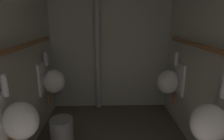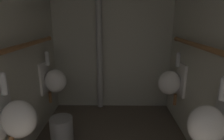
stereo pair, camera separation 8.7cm
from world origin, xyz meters
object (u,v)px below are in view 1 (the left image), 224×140
at_px(urinal_right_far, 170,81).
at_px(standpipe_back_wall, 97,36).
at_px(urinal_left_far, 53,81).
at_px(waste_bin, 62,131).
at_px(urinal_left_mid, 18,119).
at_px(urinal_right_mid, 211,122).

xyz_separation_m(urinal_right_far, standpipe_back_wall, (-1.02, 0.52, 0.57)).
bearing_deg(standpipe_back_wall, urinal_left_far, -142.77).
bearing_deg(waste_bin, urinal_left_mid, -110.63).
distance_m(standpipe_back_wall, waste_bin, 1.48).
height_order(urinal_left_mid, urinal_right_mid, same).
bearing_deg(urinal_right_far, urinal_left_mid, -149.06).
bearing_deg(waste_bin, urinal_right_mid, -23.96).
xyz_separation_m(urinal_left_mid, urinal_left_far, (0.00, 1.03, 0.00)).
relative_size(urinal_left_far, standpipe_back_wall, 0.31).
bearing_deg(urinal_left_mid, standpipe_back_wall, 67.83).
distance_m(urinal_left_mid, urinal_right_far, 1.90).
relative_size(urinal_left_far, urinal_right_mid, 1.00).
bearing_deg(standpipe_back_wall, urinal_right_far, -26.99).
height_order(urinal_left_mid, urinal_right_far, same).
relative_size(urinal_left_mid, urinal_right_mid, 1.00).
height_order(urinal_right_mid, urinal_right_far, same).
xyz_separation_m(urinal_left_mid, urinal_right_mid, (1.63, -0.08, 0.00)).
distance_m(urinal_left_far, waste_bin, 0.72).
bearing_deg(urinal_right_mid, urinal_right_far, 90.00).
xyz_separation_m(urinal_right_far, waste_bin, (-1.42, -0.43, -0.49)).
bearing_deg(standpipe_back_wall, urinal_left_mid, -112.17).
xyz_separation_m(urinal_left_mid, urinal_right_far, (1.63, 0.98, 0.00)).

